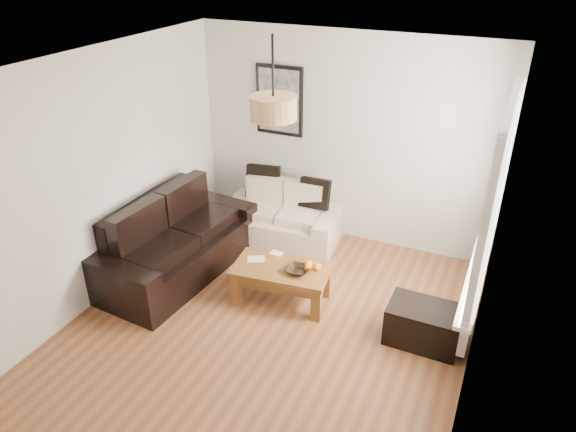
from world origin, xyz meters
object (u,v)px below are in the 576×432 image
at_px(loveseat_cream, 281,215).
at_px(ottoman, 424,325).
at_px(coffee_table, 281,284).
at_px(sofa_leather, 175,238).

xyz_separation_m(loveseat_cream, ottoman, (2.08, -1.21, -0.16)).
height_order(coffee_table, ottoman, coffee_table).
distance_m(loveseat_cream, ottoman, 2.41).
distance_m(sofa_leather, coffee_table, 1.37).
relative_size(sofa_leather, ottoman, 2.89).
height_order(loveseat_cream, sofa_leather, sofa_leather).
xyz_separation_m(loveseat_cream, sofa_leather, (-0.80, -1.16, 0.07)).
bearing_deg(coffee_table, ottoman, -1.45).
bearing_deg(loveseat_cream, coffee_table, -69.85).
relative_size(loveseat_cream, ottoman, 2.10).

